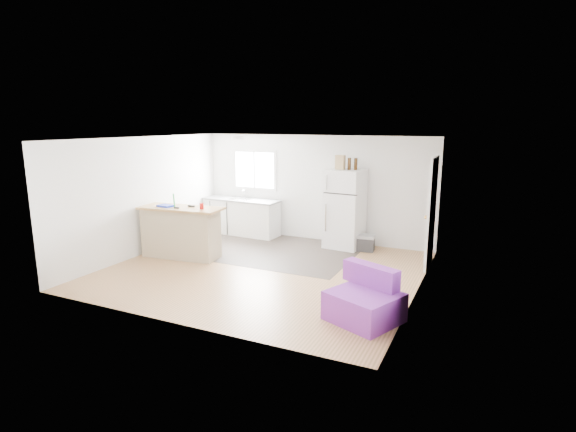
# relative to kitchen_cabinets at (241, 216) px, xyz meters

# --- Properties ---
(room) EXTENTS (5.51, 5.01, 2.41)m
(room) POSITION_rel_kitchen_cabinets_xyz_m (1.78, -2.20, 0.76)
(room) COLOR olive
(room) RESTS_ON ground
(vinyl_zone) EXTENTS (4.05, 2.50, 0.00)m
(vinyl_zone) POSITION_rel_kitchen_cabinets_xyz_m (1.05, -0.95, -0.44)
(vinyl_zone) COLOR #352C27
(vinyl_zone) RESTS_ON floor
(window) EXTENTS (1.18, 0.06, 0.98)m
(window) POSITION_rel_kitchen_cabinets_xyz_m (0.23, 0.29, 1.11)
(window) COLOR white
(window) RESTS_ON back_wall
(interior_door) EXTENTS (0.11, 0.92, 2.10)m
(interior_door) POSITION_rel_kitchen_cabinets_xyz_m (4.50, -0.65, 0.58)
(interior_door) COLOR white
(interior_door) RESTS_ON right_wall
(ceiling_fixture) EXTENTS (0.30, 0.30, 0.07)m
(ceiling_fixture) POSITION_rel_kitchen_cabinets_xyz_m (0.58, -1.00, 1.92)
(ceiling_fixture) COLOR white
(ceiling_fixture) RESTS_ON ceiling
(kitchen_cabinets) EXTENTS (1.97, 0.71, 1.14)m
(kitchen_cabinets) POSITION_rel_kitchen_cabinets_xyz_m (0.00, 0.00, 0.00)
(kitchen_cabinets) COLOR white
(kitchen_cabinets) RESTS_ON floor
(peninsula) EXTENTS (1.73, 0.81, 1.03)m
(peninsula) POSITION_rel_kitchen_cabinets_xyz_m (-0.11, -2.16, 0.08)
(peninsula) COLOR tan
(peninsula) RESTS_ON floor
(refrigerator) EXTENTS (0.81, 0.78, 1.70)m
(refrigerator) POSITION_rel_kitchen_cabinets_xyz_m (2.63, -0.07, 0.41)
(refrigerator) COLOR white
(refrigerator) RESTS_ON floor
(cooler) EXTENTS (0.47, 0.34, 0.34)m
(cooler) POSITION_rel_kitchen_cabinets_xyz_m (3.11, -0.16, -0.27)
(cooler) COLOR #2F2F31
(cooler) RESTS_ON floor
(purple_seat) EXTENTS (1.12, 1.11, 0.71)m
(purple_seat) POSITION_rel_kitchen_cabinets_xyz_m (4.04, -3.47, -0.18)
(purple_seat) COLOR purple
(purple_seat) RESTS_ON floor
(cleaner_jug) EXTENTS (0.16, 0.13, 0.31)m
(cleaner_jug) POSITION_rel_kitchen_cabinets_xyz_m (0.36, -2.22, -0.31)
(cleaner_jug) COLOR white
(cleaner_jug) RESTS_ON floor
(mop) EXTENTS (0.29, 0.36, 1.34)m
(mop) POSITION_rel_kitchen_cabinets_xyz_m (-0.27, -2.31, -0.21)
(mop) COLOR green
(mop) RESTS_ON floor
(red_cup) EXTENTS (0.10, 0.10, 0.12)m
(red_cup) POSITION_rel_kitchen_cabinets_xyz_m (0.41, -2.16, 0.65)
(red_cup) COLOR red
(red_cup) RESTS_ON peninsula
(blue_tray) EXTENTS (0.32, 0.25, 0.04)m
(blue_tray) POSITION_rel_kitchen_cabinets_xyz_m (-0.40, -2.25, 0.61)
(blue_tray) COLOR #152AC8
(blue_tray) RESTS_ON peninsula
(tool_a) EXTENTS (0.14, 0.06, 0.03)m
(tool_a) POSITION_rel_kitchen_cabinets_xyz_m (0.08, -2.04, 0.60)
(tool_a) COLOR black
(tool_a) RESTS_ON peninsula
(tool_b) EXTENTS (0.11, 0.07, 0.03)m
(tool_b) POSITION_rel_kitchen_cabinets_xyz_m (-0.08, -2.30, 0.60)
(tool_b) COLOR black
(tool_b) RESTS_ON peninsula
(cardboard_box) EXTENTS (0.21, 0.13, 0.30)m
(cardboard_box) POSITION_rel_kitchen_cabinets_xyz_m (2.53, -0.14, 1.41)
(cardboard_box) COLOR tan
(cardboard_box) RESTS_ON refrigerator
(bottle_left) EXTENTS (0.09, 0.09, 0.25)m
(bottle_left) POSITION_rel_kitchen_cabinets_xyz_m (2.72, -0.12, 1.39)
(bottle_left) COLOR #341E09
(bottle_left) RESTS_ON refrigerator
(bottle_right) EXTENTS (0.08, 0.08, 0.25)m
(bottle_right) POSITION_rel_kitchen_cabinets_xyz_m (2.86, -0.10, 1.39)
(bottle_right) COLOR #341E09
(bottle_right) RESTS_ON refrigerator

